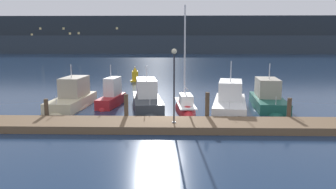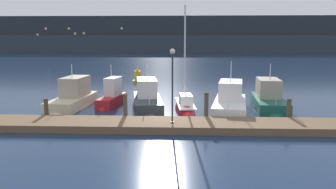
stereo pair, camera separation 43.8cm
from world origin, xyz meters
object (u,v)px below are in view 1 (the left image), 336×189
motorboat_berth_6 (268,102)px  channel_buoy (135,76)px  dock_lamppost (174,74)px  motorboat_berth_2 (112,101)px  motorboat_berth_3 (147,103)px  sailboat_berth_4 (185,109)px  motorboat_berth_5 (230,105)px  motorboat_berth_1 (73,101)px

motorboat_berth_6 → channel_buoy: motorboat_berth_6 is taller
motorboat_berth_6 → channel_buoy: bearing=129.0°
dock_lamppost → channel_buoy: bearing=102.9°
motorboat_berth_2 → motorboat_berth_3: (3.01, -0.73, 0.00)m
motorboat_berth_2 → channel_buoy: bearing=89.9°
dock_lamppost → motorboat_berth_6: bearing=42.6°
sailboat_berth_4 → motorboat_berth_2: bearing=163.5°
motorboat_berth_6 → channel_buoy: 20.23m
motorboat_berth_3 → sailboat_berth_4: size_ratio=0.84×
motorboat_berth_3 → motorboat_berth_5: size_ratio=0.98×
motorboat_berth_1 → channel_buoy: bearing=79.2°
motorboat_berth_2 → dock_lamppost: size_ratio=1.08×
motorboat_berth_3 → dock_lamppost: size_ratio=1.67×
motorboat_berth_2 → motorboat_berth_1: bearing=-168.1°
channel_buoy → dock_lamppost: (5.17, -22.66, 2.64)m
motorboat_berth_2 → channel_buoy: size_ratio=2.41×
motorboat_berth_5 → sailboat_berth_4: bearing=178.9°
motorboat_berth_2 → dock_lamppost: (5.21, -7.23, 2.97)m
motorboat_berth_6 → motorboat_berth_3: bearing=-177.4°
motorboat_berth_5 → dock_lamppost: bearing=-128.1°
motorboat_berth_6 → dock_lamppost: (-7.54, -6.93, 2.96)m
motorboat_berth_6 → dock_lamppost: size_ratio=1.58×
motorboat_berth_5 → channel_buoy: (-9.40, 17.28, 0.28)m
motorboat_berth_6 → channel_buoy: size_ratio=3.52×
sailboat_berth_4 → motorboat_berth_6: (6.73, 1.49, 0.30)m
motorboat_berth_2 → motorboat_berth_6: bearing=-1.3°
sailboat_berth_4 → motorboat_berth_1: bearing=172.8°
motorboat_berth_1 → motorboat_berth_3: motorboat_berth_1 is taller
motorboat_berth_1 → dock_lamppost: (8.25, -6.59, 2.93)m
motorboat_berth_1 → motorboat_berth_2: 3.10m
motorboat_berth_1 → motorboat_berth_6: size_ratio=1.00×
motorboat_berth_6 → dock_lamppost: dock_lamppost is taller
dock_lamppost → motorboat_berth_3: bearing=108.8°
motorboat_berth_1 → motorboat_berth_6: 15.79m
motorboat_berth_3 → channel_buoy: motorboat_berth_3 is taller
motorboat_berth_5 → dock_lamppost: (-4.22, -5.38, 2.92)m
motorboat_berth_2 → motorboat_berth_5: 9.62m
motorboat_berth_6 → motorboat_berth_1: bearing=-178.7°
motorboat_berth_2 → sailboat_berth_4: 6.29m
motorboat_berth_3 → motorboat_berth_5: motorboat_berth_5 is taller
motorboat_berth_1 → motorboat_berth_3: 6.04m
motorboat_berth_3 → motorboat_berth_6: size_ratio=1.06×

